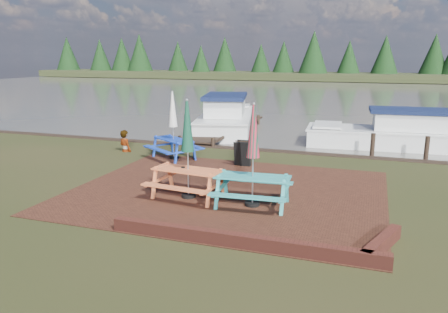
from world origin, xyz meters
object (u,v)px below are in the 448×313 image
jetty (227,128)px  boat_jetty (227,119)px  picnic_table_blue (173,136)px  person (124,130)px  picnic_table_teal (253,171)px  picnic_table_red (188,165)px  chalkboard (243,153)px  boat_near (391,135)px

jetty → boat_jetty: 1.01m
picnic_table_blue → person: 2.61m
picnic_table_teal → boat_jetty: (-4.84, 12.17, -0.47)m
picnic_table_red → picnic_table_blue: size_ratio=1.06×
picnic_table_blue → person: size_ratio=1.46×
picnic_table_red → boat_jetty: picnic_table_red is taller
picnic_table_red → boat_jetty: 12.45m
picnic_table_red → chalkboard: bearing=90.4°
person → boat_jetty: bearing=-82.1°
boat_jetty → person: 7.56m
picnic_table_red → chalkboard: 4.06m
picnic_table_teal → picnic_table_red: 1.90m
picnic_table_teal → boat_near: picnic_table_teal is taller
picnic_table_blue → boat_jetty: (-0.48, 7.87, -0.43)m
boat_jetty → picnic_table_red: bearing=-89.6°
jetty → person: (-2.36, -6.37, 0.78)m
picnic_table_teal → picnic_table_red: size_ratio=0.99×
chalkboard → jetty: chalkboard is taller
picnic_table_red → boat_near: (5.64, 10.37, -0.58)m
jetty → picnic_table_red: bearing=-76.7°
picnic_table_red → picnic_table_blue: bearing=126.5°
picnic_table_blue → jetty: size_ratio=0.29×
person → jetty: bearing=-86.6°
picnic_table_blue → jetty: picnic_table_blue is taller
jetty → boat_near: bearing=-5.7°
chalkboard → person: bearing=168.9°
boat_jetty → boat_near: boat_jetty is taller
chalkboard → jetty: bearing=110.5°
picnic_table_teal → person: 8.47m
picnic_table_red → boat_near: size_ratio=0.37×
picnic_table_red → chalkboard: (0.41, 4.01, -0.49)m
picnic_table_teal → chalkboard: size_ratio=2.96×
person → picnic_table_blue: bearing=-169.6°
picnic_table_teal → boat_near: bearing=66.4°
picnic_table_red → chalkboard: picnic_table_red is taller
picnic_table_teal → jetty: picnic_table_teal is taller
picnic_table_teal → person: (-6.90, 4.91, -0.07)m
jetty → boat_jetty: size_ratio=1.08×
picnic_table_blue → boat_near: size_ratio=0.35×
jetty → picnic_table_blue: bearing=-88.5°
jetty → boat_jetty: boat_jetty is taller
picnic_table_red → boat_jetty: size_ratio=0.33×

